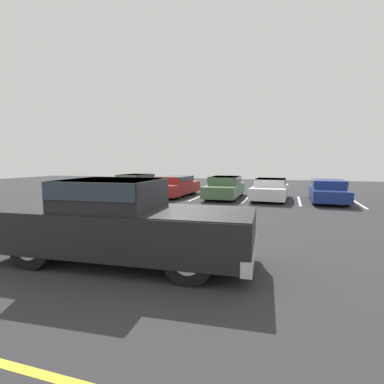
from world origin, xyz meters
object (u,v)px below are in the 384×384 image
Objects in this scene: parked_sedan_a at (135,184)px; parked_sedan_b at (174,185)px; parked_sedan_c at (225,187)px; parked_sedan_e at (328,190)px; parked_sedan_d at (270,189)px; pickup_truck at (124,222)px.

parked_sedan_b is (2.85, -0.24, -0.02)m from parked_sedan_a.
parked_sedan_e is at bearing 88.53° from parked_sedan_c.
parked_sedan_e is (8.78, 0.05, -0.03)m from parked_sedan_b.
parked_sedan_b is at bearing -87.54° from parked_sedan_d.
parked_sedan_a reaches higher than parked_sedan_d.
parked_sedan_c is at bearing 93.28° from parked_sedan_a.
parked_sedan_a is at bearing -92.39° from parked_sedan_c.
parked_sedan_b reaches higher than parked_sedan_d.
parked_sedan_c is (6.03, -0.15, -0.02)m from parked_sedan_a.
pickup_truck is at bearing -9.68° from parked_sedan_d.
pickup_truck is at bearing 18.36° from parked_sedan_b.
parked_sedan_b is at bearing -89.35° from parked_sedan_c.
parked_sedan_d is (5.79, 0.07, -0.03)m from parked_sedan_b.
pickup_truck is 12.20m from parked_sedan_b.
parked_sedan_d is (2.61, -0.02, -0.04)m from parked_sedan_c.
parked_sedan_a is 6.03m from parked_sedan_c.
pickup_truck is 1.29× the size of parked_sedan_e.
parked_sedan_a is at bearing -92.62° from parked_sedan_b.
parked_sedan_e is at bearing 92.44° from parked_sedan_b.
parked_sedan_a reaches higher than parked_sedan_e.
parked_sedan_a is 0.95× the size of parked_sedan_c.
parked_sedan_d is at bearing 92.83° from parked_sedan_b.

